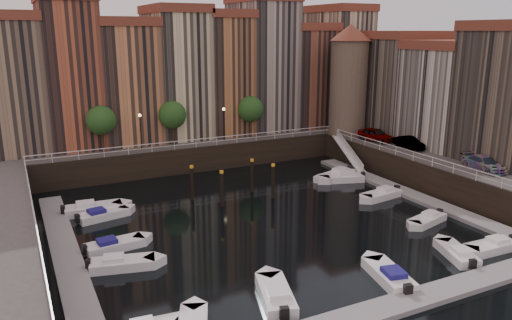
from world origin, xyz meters
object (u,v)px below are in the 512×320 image
car_a (376,136)px  car_c (484,164)px  car_b (409,144)px  corner_tower (349,78)px  boat_left_2 (114,245)px  gangway (349,152)px  mooring_pilings (235,183)px  boat_left_1 (121,264)px

car_a → car_c: bearing=-96.2°
car_a → car_b: car_a is taller
corner_tower → boat_left_2: (-32.83, -15.66, -9.84)m
gangway → car_c: car_c is taller
gangway → mooring_pilings: bearing=-165.1°
car_b → car_c: size_ratio=0.88×
boat_left_2 → corner_tower: bearing=19.1°
boat_left_2 → car_a: (33.17, 10.30, 3.44)m
corner_tower → boat_left_1: (-32.97, -19.03, -9.83)m
corner_tower → gangway: size_ratio=1.66×
mooring_pilings → car_b: (20.95, -1.14, 2.03)m
corner_tower → car_b: bearing=-83.5°
corner_tower → boat_left_2: corner_tower is taller
boat_left_2 → mooring_pilings: bearing=20.6°
mooring_pilings → boat_left_2: 14.68m
car_a → car_c: car_a is taller
boat_left_2 → car_c: 34.46m
corner_tower → mooring_pilings: 23.37m
mooring_pilings → car_b: 21.08m
gangway → car_a: size_ratio=1.79×
corner_tower → boat_left_2: size_ratio=2.96×
mooring_pilings → boat_left_2: mooring_pilings is taller
mooring_pilings → boat_left_1: size_ratio=1.61×
car_a → car_b: bearing=-89.9°
gangway → boat_left_1: size_ratio=1.75×
mooring_pilings → car_a: 20.58m
boat_left_2 → car_c: size_ratio=1.00×
corner_tower → gangway: 9.86m
gangway → mooring_pilings: (-16.90, -4.51, -0.27)m
gangway → car_b: size_ratio=2.02×
corner_tower → car_b: 12.11m
boat_left_2 → car_b: car_b is taller
corner_tower → car_c: corner_tower is taller
boat_left_1 → car_c: car_c is taller
boat_left_2 → car_c: (34.00, -4.54, 3.32)m
car_a → car_b: size_ratio=1.13×
car_c → boat_left_1: bearing=-176.5°
car_b → car_c: 10.04m
mooring_pilings → boat_left_2: (-13.03, -6.65, -1.30)m
corner_tower → gangway: bearing=-122.8°
car_b → mooring_pilings: bearing=-178.3°
mooring_pilings → car_a: bearing=10.3°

